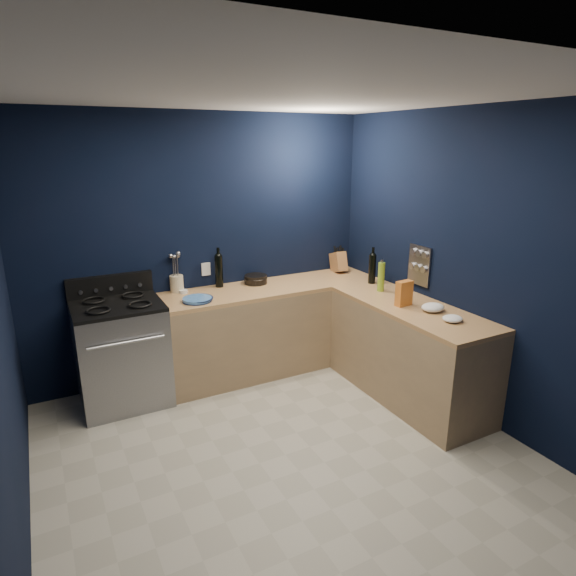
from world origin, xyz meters
TOP-DOWN VIEW (x-y plane):
  - floor at (0.00, 0.00)m, footprint 3.50×3.50m
  - ceiling at (0.00, 0.00)m, footprint 3.50×3.50m
  - wall_back at (0.00, 1.76)m, footprint 3.50×0.02m
  - wall_right at (1.76, 0.00)m, footprint 0.02×3.50m
  - wall_front at (0.00, -1.76)m, footprint 3.50×0.02m
  - cab_back at (0.60, 1.44)m, footprint 2.30×0.63m
  - top_back at (0.60, 1.44)m, footprint 2.30×0.63m
  - cab_right at (1.44, 0.29)m, footprint 0.63×1.67m
  - top_right at (1.44, 0.29)m, footprint 0.63×1.67m
  - gas_range at (-0.93, 1.42)m, footprint 0.76×0.66m
  - oven_door at (-0.93, 1.10)m, footprint 0.59×0.02m
  - cooktop at (-0.93, 1.42)m, footprint 0.76×0.66m
  - backguard at (-0.93, 1.72)m, footprint 0.76×0.06m
  - spice_panel at (1.74, 0.55)m, footprint 0.02×0.28m
  - wall_outlet at (0.00, 1.74)m, footprint 0.09×0.02m
  - plate_stack at (-0.24, 1.31)m, footprint 0.30×0.30m
  - ramekin at (-0.28, 1.62)m, footprint 0.10×0.10m
  - utensil_crock at (-0.32, 1.69)m, footprint 0.14×0.14m
  - wine_bottle_back at (0.11, 1.66)m, footprint 0.09×0.09m
  - lemon_basket at (0.49, 1.60)m, footprint 0.28×0.28m
  - knife_block at (1.51, 1.60)m, footprint 0.15×0.27m
  - wine_bottle_right at (1.56, 1.04)m, footprint 0.10×0.10m
  - oil_bottle at (1.47, 0.78)m, footprint 0.09×0.09m
  - spice_jar_near at (1.51, 0.49)m, footprint 0.06×0.06m
  - spice_jar_far at (1.54, 0.55)m, footprint 0.06×0.06m
  - crouton_bag at (1.37, 0.33)m, footprint 0.16×0.09m
  - towel_front at (1.49, 0.09)m, footprint 0.26×0.24m
  - towel_end at (1.45, -0.18)m, footprint 0.18×0.17m

SIDE VIEW (x-z plane):
  - floor at x=0.00m, z-range -0.02..0.00m
  - cab_back at x=0.60m, z-range 0.00..0.86m
  - cab_right at x=1.44m, z-range 0.00..0.86m
  - oven_door at x=-0.93m, z-range 0.24..0.66m
  - gas_range at x=-0.93m, z-range 0.00..0.92m
  - top_back at x=0.60m, z-range 0.86..0.90m
  - top_right at x=1.44m, z-range 0.86..0.90m
  - ramekin at x=-0.28m, z-range 0.90..0.93m
  - plate_stack at x=-0.24m, z-range 0.90..0.93m
  - towel_end at x=1.45m, z-range 0.90..0.95m
  - cooktop at x=-0.93m, z-range 0.92..0.95m
  - towel_front at x=1.49m, z-range 0.90..0.97m
  - lemon_basket at x=0.49m, z-range 0.90..0.99m
  - spice_jar_far at x=1.54m, z-range 0.90..0.99m
  - spice_jar_near at x=1.51m, z-range 0.90..1.00m
  - utensil_crock at x=-0.32m, z-range 0.90..1.06m
  - knife_block at x=1.51m, z-range 0.87..1.15m
  - crouton_bag at x=1.37m, z-range 0.90..1.13m
  - backguard at x=-0.93m, z-range 0.94..1.14m
  - oil_bottle at x=1.47m, z-range 0.90..1.19m
  - wine_bottle_right at x=1.56m, z-range 0.90..1.20m
  - wine_bottle_back at x=0.11m, z-range 0.90..1.22m
  - wall_outlet at x=0.00m, z-range 1.02..1.15m
  - spice_panel at x=1.74m, z-range 0.99..1.37m
  - wall_back at x=0.00m, z-range 0.00..2.60m
  - wall_right at x=1.76m, z-range 0.00..2.60m
  - wall_front at x=0.00m, z-range 0.00..2.60m
  - ceiling at x=0.00m, z-range 2.60..2.62m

